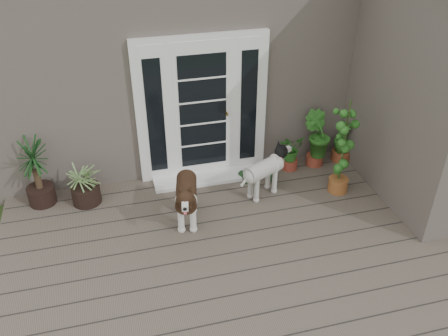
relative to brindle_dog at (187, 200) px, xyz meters
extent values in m
cube|color=#6B5B4C|center=(0.68, -1.06, -0.42)|extent=(6.20, 4.60, 0.12)
cube|color=#665E54|center=(0.68, 3.19, 1.07)|extent=(7.40, 4.00, 3.10)
cube|color=#665E54|center=(3.58, 0.04, 1.07)|extent=(1.60, 2.40, 3.10)
cube|color=white|center=(0.48, 1.14, 0.72)|extent=(1.90, 0.14, 2.15)
cube|color=white|center=(0.48, 0.94, -0.33)|extent=(1.60, 0.40, 0.05)
imported|color=#26651D|center=(1.80, 0.90, -0.12)|extent=(0.48, 0.48, 0.48)
imported|color=#215017|center=(2.22, 0.92, -0.02)|extent=(0.63, 0.63, 0.68)
imported|color=#215719|center=(2.68, 0.94, -0.10)|extent=(0.36, 0.36, 0.51)
camera|label=1|loc=(-0.79, -4.93, 3.67)|focal=38.16mm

